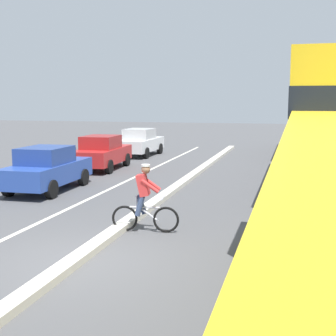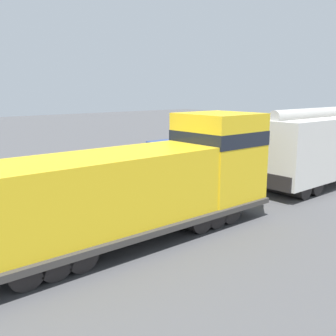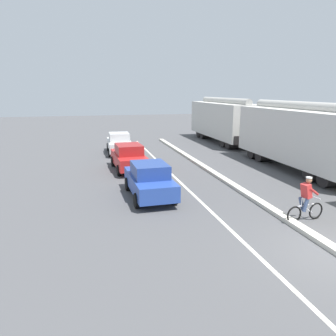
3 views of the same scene
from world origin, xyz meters
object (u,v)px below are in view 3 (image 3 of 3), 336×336
cyclist (306,201)px  parked_car_white (119,143)px  hopper_car_lead (300,136)px  hopper_car_middle (223,120)px  parked_car_red (129,157)px  parked_car_blue (149,180)px

cyclist → parked_car_white: bearing=108.9°
hopper_car_lead → cyclist: hopper_car_lead is taller
hopper_car_middle → cyclist: bearing=-104.3°
parked_car_red → hopper_car_lead: bearing=-13.4°
hopper_car_middle → parked_car_white: 10.81m
hopper_car_lead → parked_car_blue: bearing=-162.7°
parked_car_blue → parked_car_red: size_ratio=0.99×
hopper_car_lead → hopper_car_middle: bearing=90.0°
hopper_car_lead → parked_car_blue: size_ratio=2.50×
parked_car_blue → parked_car_red: (-0.23, 5.54, 0.00)m
parked_car_red → parked_car_white: same height
hopper_car_middle → parked_car_red: hopper_car_middle is taller
parked_car_blue → cyclist: 6.65m
parked_car_red → cyclist: (5.34, -9.80, 0.00)m
hopper_car_middle → cyclist: 19.62m
hopper_car_lead → parked_car_blue: (-9.95, -3.11, -1.26)m
hopper_car_lead → parked_car_red: bearing=166.6°
cyclist → parked_car_blue: bearing=140.2°
hopper_car_middle → parked_car_blue: size_ratio=2.50×
hopper_car_lead → hopper_car_middle: (0.00, 11.60, 0.00)m
hopper_car_middle → parked_car_red: (-10.18, -9.17, -1.26)m
parked_car_red → cyclist: 11.16m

